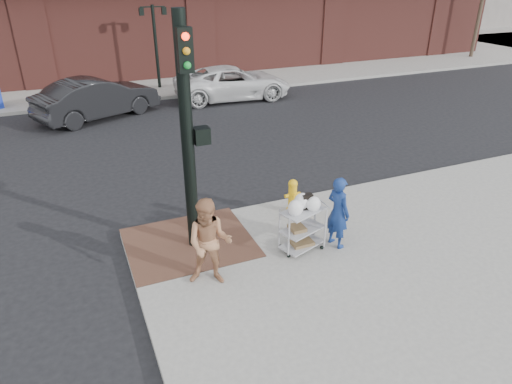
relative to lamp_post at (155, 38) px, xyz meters
name	(u,v)px	position (x,y,z in m)	size (l,w,h in m)	color
ground	(228,263)	(-2.00, -16.00, -2.62)	(220.00, 220.00, 0.00)	black
sidewalk_far	(238,38)	(10.50, 16.00, -2.54)	(65.00, 36.00, 0.15)	gray
brick_curb_ramp	(189,242)	(-2.60, -15.10, -2.46)	(2.80, 2.40, 0.01)	brown
lamp_post	(155,38)	(0.00, 0.00, 0.00)	(1.32, 0.22, 4.00)	black
traffic_signal_pole	(188,132)	(-2.48, -15.23, 0.21)	(0.61, 0.51, 5.00)	black
woman_blue	(338,212)	(0.43, -16.46, -1.64)	(0.61, 0.40, 1.66)	navy
pedestrian_tan	(210,243)	(-2.57, -16.66, -1.56)	(0.89, 0.69, 1.82)	#B07853
sedan_dark	(97,98)	(-3.41, -3.83, -1.77)	(1.80, 5.15, 1.70)	black
minivan_white	(233,83)	(2.91, -3.13, -1.84)	(2.58, 5.60, 1.56)	white
utility_cart	(302,225)	(-0.36, -16.31, -1.87)	(1.07, 0.81, 1.32)	#A2A2A7
fire_hydrant	(292,196)	(0.22, -14.71, -2.00)	(0.43, 0.30, 0.91)	gold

